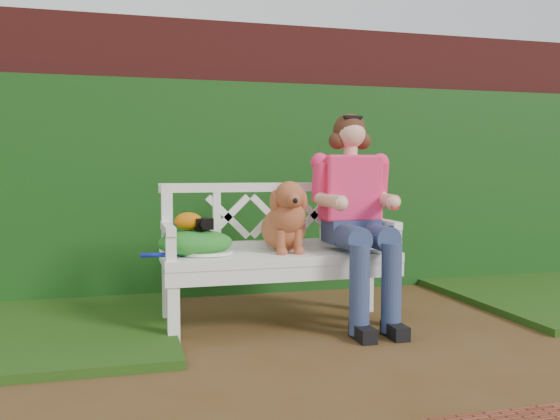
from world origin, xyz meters
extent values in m
plane|color=#4E3014|center=(0.00, 0.00, 0.00)|extent=(60.00, 60.00, 0.00)
cube|color=maroon|center=(0.00, 1.90, 1.10)|extent=(10.00, 0.30, 2.20)
cube|color=#144F10|center=(0.00, 1.68, 0.85)|extent=(10.00, 0.18, 1.70)
cube|color=black|center=(-0.91, 0.60, 0.67)|extent=(0.12, 0.10, 0.07)
ellipsoid|color=#C16207|center=(-1.00, 0.62, 0.69)|extent=(0.18, 0.15, 0.11)
camera|label=1|loc=(-1.40, -3.04, 1.01)|focal=38.00mm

